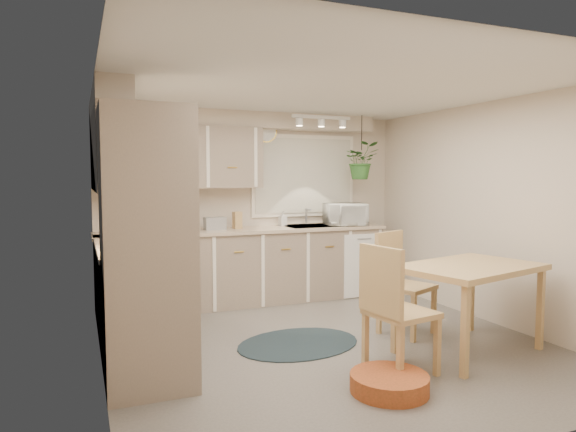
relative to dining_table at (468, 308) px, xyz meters
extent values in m
plane|color=slate|center=(-1.11, 0.68, -0.40)|extent=(4.20, 4.20, 0.00)
plane|color=silver|center=(-1.11, 0.68, 2.00)|extent=(4.20, 4.20, 0.00)
cube|color=beige|center=(-1.11, 2.78, 0.80)|extent=(4.00, 0.04, 2.40)
cube|color=beige|center=(-1.11, -1.42, 0.80)|extent=(4.00, 0.04, 2.40)
cube|color=beige|center=(-3.11, 0.68, 0.80)|extent=(0.04, 4.20, 2.40)
cube|color=beige|center=(0.89, 0.68, 0.80)|extent=(0.04, 4.20, 2.40)
cube|color=gray|center=(-2.81, 1.55, 0.05)|extent=(0.60, 1.85, 0.90)
cube|color=gray|center=(-1.31, 2.48, 0.05)|extent=(3.60, 0.60, 0.90)
cube|color=#C7B091|center=(-2.80, 1.55, 0.52)|extent=(0.64, 1.89, 0.04)
cube|color=#C7B091|center=(-1.31, 2.47, 0.52)|extent=(3.64, 0.64, 0.04)
cube|color=gray|center=(-2.78, 0.30, 0.65)|extent=(0.65, 0.65, 2.10)
cube|color=white|center=(-2.46, 0.30, 0.65)|extent=(0.02, 0.56, 0.58)
cube|color=gray|center=(-2.93, 1.68, 1.43)|extent=(0.35, 2.00, 0.75)
cube|color=gray|center=(-2.11, 2.60, 1.43)|extent=(2.00, 0.35, 0.75)
cube|color=beige|center=(-2.96, 1.68, 1.90)|extent=(0.30, 2.00, 0.20)
cube|color=beige|center=(-1.31, 2.63, 1.90)|extent=(3.60, 0.30, 0.20)
cube|color=white|center=(-2.79, 0.98, 0.55)|extent=(0.52, 0.58, 0.02)
cube|color=white|center=(-2.81, 0.98, 1.00)|extent=(0.40, 0.60, 0.14)
cube|color=beige|center=(-0.41, 2.75, 1.20)|extent=(1.40, 0.02, 1.00)
cube|color=white|center=(-0.41, 2.76, 1.20)|extent=(1.50, 0.02, 1.10)
cube|color=#9FA2A6|center=(-0.41, 2.48, 0.50)|extent=(0.70, 0.48, 0.10)
cube|color=white|center=(0.19, 2.17, 0.03)|extent=(0.58, 0.02, 0.83)
cube|color=white|center=(-0.41, 2.23, 1.93)|extent=(0.80, 0.04, 0.04)
cylinder|color=gold|center=(-0.96, 2.75, 1.78)|extent=(0.30, 0.03, 0.30)
cube|color=tan|center=(0.00, 0.00, 0.00)|extent=(1.43, 1.13, 0.80)
cube|color=tan|center=(-0.87, -0.20, 0.13)|extent=(0.57, 0.57, 1.05)
cube|color=tan|center=(-0.21, 0.65, 0.11)|extent=(0.63, 0.63, 1.03)
ellipsoid|color=black|center=(-1.35, 0.76, -0.39)|extent=(1.35, 1.10, 0.01)
cylinder|color=#B84E24|center=(-1.17, -0.49, -0.33)|extent=(0.76, 0.76, 0.13)
imported|color=white|center=(0.02, 2.38, 0.72)|extent=(0.57, 0.38, 0.36)
imported|color=white|center=(-0.77, 2.63, 0.59)|extent=(0.12, 0.21, 0.09)
imported|color=#2D6227|center=(0.26, 2.38, 1.35)|extent=(0.58, 0.61, 0.39)
cube|color=black|center=(-2.17, 2.48, 0.71)|extent=(0.19, 0.23, 0.33)
cube|color=#9FA2A6|center=(-1.72, 2.50, 0.62)|extent=(0.26, 0.16, 0.15)
cube|color=tan|center=(-1.42, 2.53, 0.65)|extent=(0.11, 0.11, 0.21)
camera|label=1|loc=(-3.25, -3.61, 1.19)|focal=32.00mm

